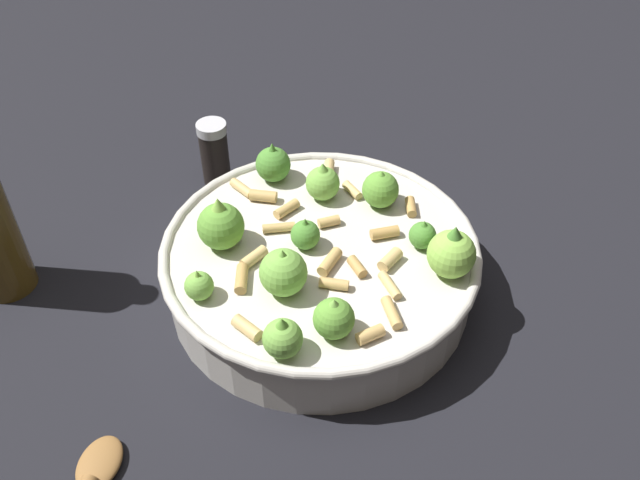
% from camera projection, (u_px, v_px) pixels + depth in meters
% --- Properties ---
extents(ground_plane, '(2.40, 2.40, 0.00)m').
position_uv_depth(ground_plane, '(320.00, 289.00, 0.72)').
color(ground_plane, black).
extents(cooking_pan, '(0.32, 0.32, 0.12)m').
position_uv_depth(cooking_pan, '(320.00, 263.00, 0.70)').
color(cooking_pan, beige).
rests_on(cooking_pan, ground).
extents(pepper_shaker, '(0.04, 0.04, 0.08)m').
position_uv_depth(pepper_shaker, '(214.00, 153.00, 0.84)').
color(pepper_shaker, black).
rests_on(pepper_shaker, ground).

